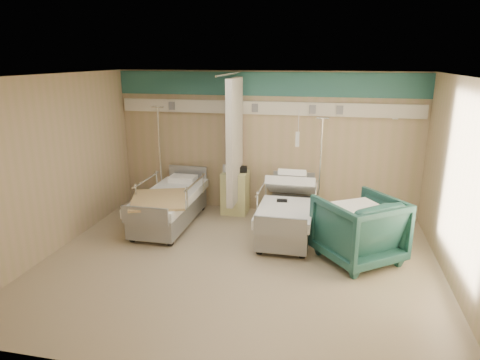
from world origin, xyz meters
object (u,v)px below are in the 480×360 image
Objects in this scene: bed_left at (170,209)px; iv_stand_right at (318,198)px; visitor_armchair at (359,229)px; iv_stand_left at (162,189)px; bed_right at (287,218)px; bedside_cabinet at (235,192)px.

bed_left is 1.10× the size of iv_stand_right.
visitor_armchair is at bearing -12.55° from bed_left.
visitor_armchair is 0.53× the size of iv_stand_left.
bed_right is 1.00× the size of bed_left.
bedside_cabinet is 0.76× the size of visitor_armchair.
iv_stand_left is at bearing -176.63° from iv_stand_right.
iv_stand_right is at bearing 62.97° from bed_right.
visitor_armchair is at bearing -68.82° from iv_stand_right.
iv_stand_left is (-3.85, 1.54, -0.08)m from visitor_armchair.
bedside_cabinet is 0.40× the size of iv_stand_left.
iv_stand_left reaches higher than iv_stand_right.
bedside_cabinet is at bearing 141.95° from bed_right.
iv_stand_right is (0.50, 0.98, 0.09)m from bed_right.
iv_stand_left is (-2.68, 0.79, 0.12)m from bed_right.
bed_left is (-2.20, 0.00, 0.00)m from bed_right.
bed_right is at bearing 0.00° from bed_left.
bedside_cabinet is (1.05, 0.90, 0.11)m from bed_left.
iv_stand_right is 3.19m from iv_stand_left.
iv_stand_left is at bearing -59.58° from visitor_armchair.
bedside_cabinet is (-1.15, 0.90, 0.11)m from bed_right.
iv_stand_right is (-0.67, 1.73, -0.11)m from visitor_armchair.
bedside_cabinet is at bearing -177.22° from iv_stand_right.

